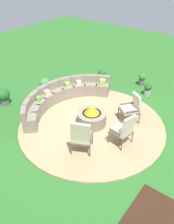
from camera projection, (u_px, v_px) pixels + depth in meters
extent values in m
plane|color=#2D6B28|center=(92.00, 125.00, 7.82)|extent=(24.00, 24.00, 0.00)
cylinder|color=tan|center=(92.00, 124.00, 7.80)|extent=(4.91, 4.91, 0.06)
cylinder|color=gray|center=(92.00, 118.00, 7.66)|extent=(0.97, 0.97, 0.44)
cylinder|color=black|center=(92.00, 114.00, 7.55)|extent=(0.63, 0.63, 0.06)
cone|color=orange|center=(92.00, 109.00, 7.45)|extent=(0.50, 0.50, 0.28)
cube|color=gray|center=(102.00, 89.00, 9.26)|extent=(0.62, 0.64, 0.49)
cube|color=gray|center=(104.00, 79.00, 9.16)|extent=(0.35, 0.52, 0.29)
cube|color=gray|center=(91.00, 88.00, 9.31)|extent=(0.66, 0.67, 0.49)
cube|color=gray|center=(91.00, 78.00, 9.21)|extent=(0.43, 0.49, 0.29)
cube|color=gray|center=(79.00, 89.00, 9.26)|extent=(0.67, 0.66, 0.49)
cube|color=gray|center=(78.00, 79.00, 9.15)|extent=(0.49, 0.43, 0.29)
cube|color=gray|center=(67.00, 91.00, 9.11)|extent=(0.64, 0.61, 0.49)
cube|color=gray|center=(65.00, 81.00, 9.00)|extent=(0.52, 0.35, 0.29)
cube|color=gray|center=(56.00, 95.00, 8.88)|extent=(0.57, 0.53, 0.49)
cube|color=gray|center=(53.00, 85.00, 8.75)|extent=(0.52, 0.25, 0.29)
cube|color=gray|center=(47.00, 100.00, 8.58)|extent=(0.53, 0.48, 0.49)
cube|color=gray|center=(43.00, 90.00, 8.42)|extent=(0.51, 0.19, 0.29)
cube|color=gray|center=(39.00, 106.00, 8.22)|extent=(0.61, 0.58, 0.49)
cube|color=gray|center=(34.00, 96.00, 8.04)|extent=(0.52, 0.30, 0.29)
cube|color=gray|center=(33.00, 114.00, 7.83)|extent=(0.66, 0.64, 0.49)
cube|color=gray|center=(27.00, 104.00, 7.62)|extent=(0.51, 0.40, 0.29)
cube|color=gray|center=(30.00, 122.00, 7.43)|extent=(0.67, 0.67, 0.49)
cube|color=gray|center=(24.00, 113.00, 7.19)|extent=(0.47, 0.47, 0.29)
cube|color=beige|center=(47.00, 93.00, 8.37)|extent=(0.19, 0.17, 0.18)
cube|color=#93B756|center=(103.00, 82.00, 9.02)|extent=(0.26, 0.28, 0.22)
cube|color=#70A34C|center=(39.00, 99.00, 8.02)|extent=(0.21, 0.20, 0.17)
cube|color=beige|center=(79.00, 82.00, 9.03)|extent=(0.22, 0.22, 0.17)
cube|color=#93B756|center=(67.00, 84.00, 8.88)|extent=(0.22, 0.20, 0.19)
cylinder|color=brown|center=(75.00, 137.00, 6.91)|extent=(0.04, 0.04, 0.38)
cylinder|color=brown|center=(92.00, 139.00, 6.84)|extent=(0.04, 0.04, 0.38)
cylinder|color=brown|center=(71.00, 149.00, 6.48)|extent=(0.04, 0.04, 0.38)
cylinder|color=brown|center=(90.00, 152.00, 6.41)|extent=(0.04, 0.04, 0.38)
cube|color=brown|center=(82.00, 139.00, 6.54)|extent=(0.78, 0.78, 0.05)
cube|color=beige|center=(82.00, 137.00, 6.50)|extent=(0.71, 0.71, 0.09)
cube|color=beige|center=(80.00, 134.00, 6.12)|extent=(0.37, 0.57, 0.75)
cube|color=brown|center=(73.00, 134.00, 6.49)|extent=(0.45, 0.28, 0.04)
cube|color=brown|center=(91.00, 136.00, 6.43)|extent=(0.45, 0.28, 0.04)
cylinder|color=brown|center=(109.00, 138.00, 6.89)|extent=(0.04, 0.04, 0.38)
cylinder|color=brown|center=(119.00, 130.00, 7.19)|extent=(0.04, 0.04, 0.38)
cylinder|color=brown|center=(122.00, 146.00, 6.60)|extent=(0.04, 0.04, 0.38)
cylinder|color=brown|center=(132.00, 137.00, 6.90)|extent=(0.04, 0.04, 0.38)
cube|color=brown|center=(121.00, 132.00, 6.77)|extent=(0.62, 0.60, 0.05)
cube|color=beige|center=(121.00, 130.00, 6.74)|extent=(0.57, 0.55, 0.09)
cube|color=beige|center=(128.00, 127.00, 6.46)|extent=(0.59, 0.17, 0.68)
cube|color=brown|center=(116.00, 132.00, 6.55)|extent=(0.11, 0.46, 0.04)
cube|color=brown|center=(127.00, 125.00, 6.84)|extent=(0.11, 0.46, 0.04)
cylinder|color=brown|center=(124.00, 122.00, 7.55)|extent=(0.04, 0.04, 0.38)
cylinder|color=brown|center=(118.00, 113.00, 7.96)|extent=(0.04, 0.04, 0.38)
cylinder|color=brown|center=(139.00, 119.00, 7.67)|extent=(0.04, 0.04, 0.38)
cylinder|color=brown|center=(133.00, 111.00, 8.08)|extent=(0.04, 0.04, 0.38)
cube|color=brown|center=(129.00, 111.00, 7.70)|extent=(0.79, 0.79, 0.05)
cube|color=beige|center=(129.00, 109.00, 7.66)|extent=(0.73, 0.73, 0.09)
cube|color=beige|center=(137.00, 102.00, 7.57)|extent=(0.40, 0.55, 0.63)
cube|color=brown|center=(133.00, 111.00, 7.42)|extent=(0.42, 0.34, 0.04)
cube|color=brown|center=(127.00, 104.00, 7.81)|extent=(0.42, 0.34, 0.04)
cylinder|color=#A89E8E|center=(147.00, 92.00, 9.42)|extent=(0.27, 0.27, 0.24)
sphere|color=#236028|center=(148.00, 87.00, 9.27)|extent=(0.32, 0.32, 0.32)
cylinder|color=#605B56|center=(45.00, 90.00, 9.56)|extent=(0.32, 0.32, 0.26)
sphere|color=#3D8E42|center=(45.00, 83.00, 9.38)|extent=(0.43, 0.43, 0.43)
cylinder|color=#605B56|center=(141.00, 82.00, 10.13)|extent=(0.25, 0.25, 0.26)
sphere|color=#2D7A33|center=(142.00, 77.00, 9.98)|extent=(0.31, 0.31, 0.31)
cylinder|color=#A89E8E|center=(102.00, 79.00, 10.37)|extent=(0.30, 0.30, 0.26)
sphere|color=#236028|center=(102.00, 73.00, 10.20)|extent=(0.36, 0.36, 0.36)
cylinder|color=#605B56|center=(5.00, 101.00, 8.84)|extent=(0.34, 0.34, 0.24)
sphere|color=#236028|center=(3.00, 94.00, 8.67)|extent=(0.49, 0.49, 0.49)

